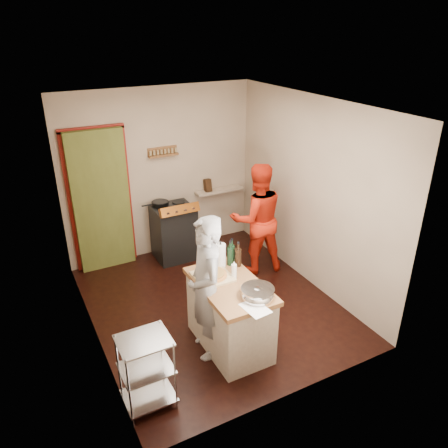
% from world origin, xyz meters
% --- Properties ---
extents(floor, '(3.50, 3.50, 0.00)m').
position_xyz_m(floor, '(0.00, 0.00, 0.00)').
color(floor, black).
rests_on(floor, ground).
extents(back_wall, '(3.00, 0.44, 2.60)m').
position_xyz_m(back_wall, '(-0.64, 1.78, 1.13)').
color(back_wall, tan).
rests_on(back_wall, ground).
extents(left_wall, '(0.04, 3.50, 2.60)m').
position_xyz_m(left_wall, '(-1.50, 0.00, 1.30)').
color(left_wall, tan).
rests_on(left_wall, ground).
extents(right_wall, '(0.04, 3.50, 2.60)m').
position_xyz_m(right_wall, '(1.50, 0.00, 1.30)').
color(right_wall, tan).
rests_on(right_wall, ground).
extents(ceiling, '(3.00, 3.50, 0.02)m').
position_xyz_m(ceiling, '(0.00, 0.00, 2.61)').
color(ceiling, white).
rests_on(ceiling, back_wall).
extents(stove, '(0.60, 0.63, 1.00)m').
position_xyz_m(stove, '(0.05, 1.42, 0.45)').
color(stove, black).
rests_on(stove, ground).
extents(wire_shelving, '(0.48, 0.40, 0.80)m').
position_xyz_m(wire_shelving, '(-1.28, -1.20, 0.44)').
color(wire_shelving, silver).
rests_on(wire_shelving, ground).
extents(island, '(0.65, 1.22, 1.14)m').
position_xyz_m(island, '(-0.16, -0.81, 0.45)').
color(island, beige).
rests_on(island, ground).
extents(person_stripe, '(0.49, 0.66, 1.66)m').
position_xyz_m(person_stripe, '(-0.44, -0.76, 0.83)').
color(person_stripe, '#AEAEB3').
rests_on(person_stripe, ground).
extents(person_red, '(0.91, 0.78, 1.65)m').
position_xyz_m(person_red, '(1.00, 0.53, 0.83)').
color(person_red, red).
rests_on(person_red, ground).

